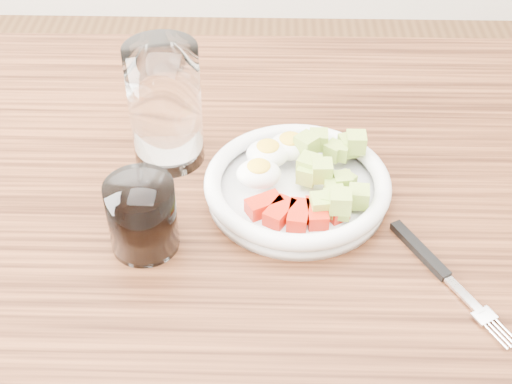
# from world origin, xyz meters

# --- Properties ---
(dining_table) EXTENTS (1.50, 0.90, 0.77)m
(dining_table) POSITION_xyz_m (0.00, 0.00, 0.67)
(dining_table) COLOR brown
(dining_table) RESTS_ON ground
(bowl) EXTENTS (0.23, 0.23, 0.06)m
(bowl) POSITION_xyz_m (0.04, 0.04, 0.79)
(bowl) COLOR white
(bowl) RESTS_ON dining_table
(fork) EXTENTS (0.11, 0.19, 0.01)m
(fork) POSITION_xyz_m (0.20, -0.08, 0.77)
(fork) COLOR black
(fork) RESTS_ON dining_table
(water_glass) EXTENTS (0.09, 0.09, 0.17)m
(water_glass) POSITION_xyz_m (-0.13, 0.11, 0.85)
(water_glass) COLOR white
(water_glass) RESTS_ON dining_table
(coffee_glass) EXTENTS (0.08, 0.08, 0.09)m
(coffee_glass) POSITION_xyz_m (-0.14, -0.05, 0.81)
(coffee_glass) COLOR white
(coffee_glass) RESTS_ON dining_table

